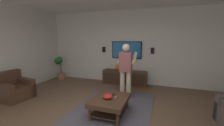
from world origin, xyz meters
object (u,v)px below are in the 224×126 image
(media_console, at_px, (125,78))
(remote_grey, at_px, (116,98))
(bowl, at_px, (108,96))
(vase_round, at_px, (118,67))
(tv, at_px, (127,50))
(potted_plant_tall, at_px, (59,65))
(coffee_table, at_px, (110,102))
(wall_speaker_left, at_px, (152,51))
(person_standing, at_px, (126,68))
(remote_black, at_px, (112,95))
(remote_white, at_px, (109,98))
(armchair, at_px, (14,90))
(wall_speaker_right, at_px, (104,49))

(media_console, height_order, remote_grey, media_console)
(bowl, xyz_separation_m, vase_round, (2.43, 0.50, 0.21))
(remote_grey, xyz_separation_m, vase_round, (2.35, 0.66, 0.25))
(tv, height_order, potted_plant_tall, tv)
(coffee_table, height_order, tv, tv)
(bowl, xyz_separation_m, wall_speaker_left, (2.67, -0.78, 0.88))
(coffee_table, bearing_deg, remote_grey, -72.23)
(remote_grey, distance_m, wall_speaker_left, 2.82)
(person_standing, xyz_separation_m, potted_plant_tall, (1.10, 3.27, -0.30))
(coffee_table, xyz_separation_m, remote_black, (0.18, 0.00, 0.12))
(coffee_table, relative_size, tv, 0.84)
(wall_speaker_left, bearing_deg, remote_black, 163.10)
(coffee_table, relative_size, remote_white, 6.67)
(potted_plant_tall, bearing_deg, person_standing, -108.63)
(armchair, height_order, vase_round, armchair)
(tv, xyz_separation_m, remote_grey, (-2.58, -0.37, -0.93))
(remote_grey, distance_m, vase_round, 2.45)
(armchair, relative_size, bowl, 3.68)
(bowl, height_order, wall_speaker_left, wall_speaker_left)
(remote_grey, bearing_deg, coffee_table, 106.95)
(armchair, relative_size, person_standing, 0.53)
(bowl, height_order, remote_white, bowl)
(remote_white, height_order, vase_round, vase_round)
(remote_white, bearing_deg, person_standing, 53.08)
(wall_speaker_right, bearing_deg, wall_speaker_left, -90.00)
(tv, bearing_deg, remote_black, 5.73)
(remote_grey, relative_size, wall_speaker_right, 0.68)
(media_console, relative_size, wall_speaker_left, 7.73)
(remote_white, relative_size, vase_round, 0.68)
(tv, bearing_deg, armchair, -46.03)
(armchair, relative_size, coffee_table, 0.87)
(remote_white, distance_m, wall_speaker_right, 3.06)
(wall_speaker_left, bearing_deg, coffee_table, 164.24)
(coffee_table, distance_m, person_standing, 1.30)
(coffee_table, xyz_separation_m, media_console, (2.38, 0.25, -0.02))
(media_console, distance_m, tv, 1.09)
(coffee_table, bearing_deg, bowl, 136.12)
(coffee_table, distance_m, bowl, 0.17)
(potted_plant_tall, relative_size, remote_black, 6.71)
(wall_speaker_left, relative_size, wall_speaker_right, 1.00)
(coffee_table, xyz_separation_m, bowl, (-0.04, 0.04, 0.16))
(vase_round, relative_size, wall_speaker_left, 1.00)
(armchair, height_order, remote_white, armchair)
(coffee_table, height_order, potted_plant_tall, potted_plant_tall)
(remote_black, height_order, wall_speaker_right, wall_speaker_right)
(person_standing, bearing_deg, bowl, 174.49)
(potted_plant_tall, distance_m, remote_grey, 3.96)
(media_console, distance_m, wall_speaker_left, 1.47)
(tv, xyz_separation_m, wall_speaker_left, (0.01, -0.99, -0.00))
(potted_plant_tall, xyz_separation_m, wall_speaker_right, (0.40, -1.95, 0.70))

